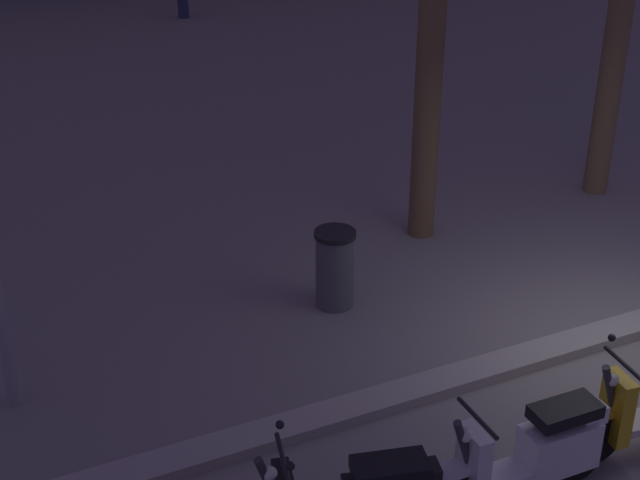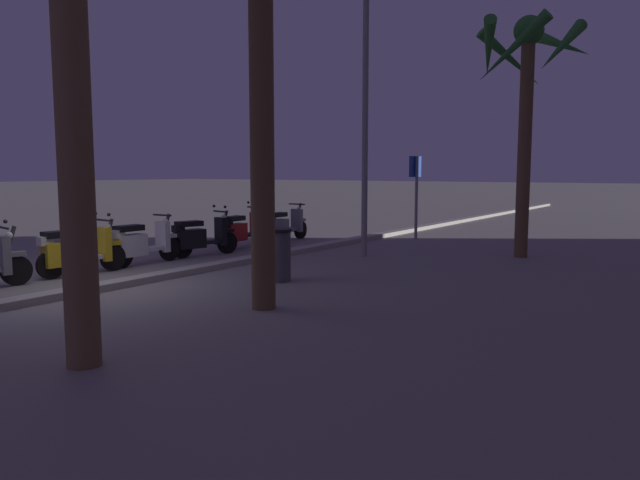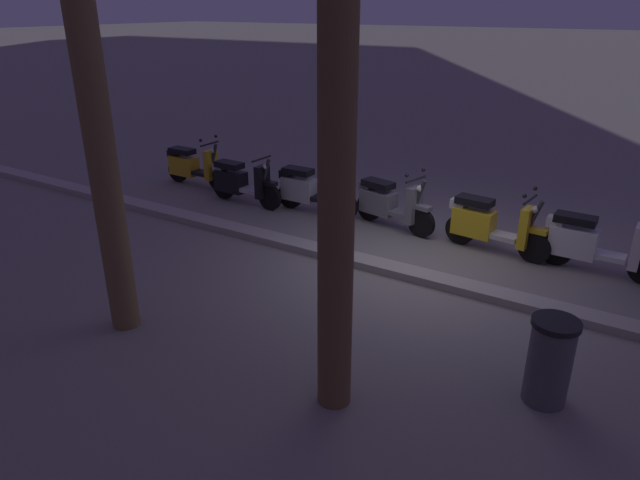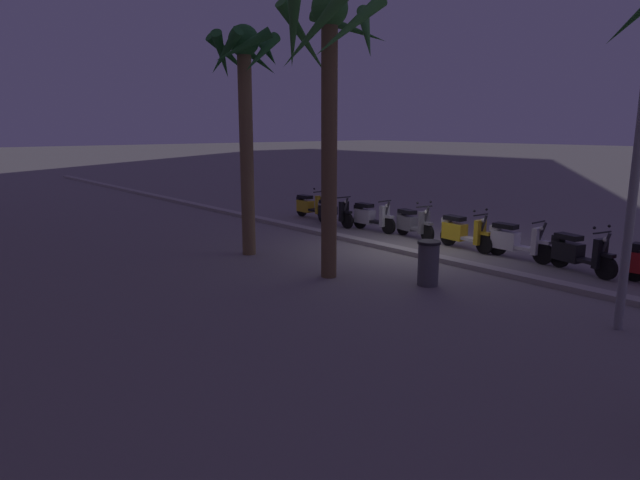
# 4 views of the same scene
# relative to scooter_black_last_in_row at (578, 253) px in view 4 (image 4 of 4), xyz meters

# --- Properties ---
(ground_plane) EXTENTS (200.00, 200.00, 0.00)m
(ground_plane) POSITION_rel_scooter_black_last_in_row_xyz_m (3.97, 1.12, -0.45)
(ground_plane) COLOR gray
(curb_strip) EXTENTS (60.00, 0.36, 0.12)m
(curb_strip) POSITION_rel_scooter_black_last_in_row_xyz_m (3.97, 1.54, -0.39)
(curb_strip) COLOR #ADA89E
(curb_strip) RESTS_ON ground
(scooter_black_last_in_row) EXTENTS (1.72, 0.72, 1.17)m
(scooter_black_last_in_row) POSITION_rel_scooter_black_last_in_row_xyz_m (0.00, 0.00, 0.00)
(scooter_black_last_in_row) COLOR black
(scooter_black_last_in_row) RESTS_ON ground
(scooter_white_mid_centre) EXTENTS (1.79, 0.56, 1.04)m
(scooter_white_mid_centre) POSITION_rel_scooter_black_last_in_row_xyz_m (1.64, -0.10, 0.01)
(scooter_white_mid_centre) COLOR black
(scooter_white_mid_centre) RESTS_ON ground
(scooter_yellow_lead_nearest) EXTENTS (1.79, 0.57, 1.17)m
(scooter_yellow_lead_nearest) POSITION_rel_scooter_black_last_in_row_xyz_m (3.21, -0.07, 0.01)
(scooter_yellow_lead_nearest) COLOR black
(scooter_yellow_lead_nearest) RESTS_ON ground
(scooter_grey_far_back) EXTENTS (1.70, 0.69, 1.17)m
(scooter_grey_far_back) POSITION_rel_scooter_black_last_in_row_xyz_m (5.09, -0.21, -0.01)
(scooter_grey_far_back) COLOR black
(scooter_grey_far_back) RESTS_ON ground
(scooter_silver_gap_after_mid) EXTENTS (1.79, 0.56, 1.04)m
(scooter_silver_gap_after_mid) POSITION_rel_scooter_black_last_in_row_xyz_m (6.74, -0.11, 0.00)
(scooter_silver_gap_after_mid) COLOR black
(scooter_silver_gap_after_mid) RESTS_ON ground
(scooter_black_mid_front) EXTENTS (1.77, 0.56, 1.04)m
(scooter_black_mid_front) POSITION_rel_scooter_black_last_in_row_xyz_m (8.27, 0.17, -0.01)
(scooter_black_mid_front) COLOR black
(scooter_black_mid_front) RESTS_ON ground
(scooter_yellow_second_in_line) EXTENTS (1.75, 0.56, 1.17)m
(scooter_yellow_second_in_line) POSITION_rel_scooter_black_last_in_row_xyz_m (10.01, -0.24, -0.01)
(scooter_yellow_second_in_line) COLOR black
(scooter_yellow_second_in_line) RESTS_ON ground
(palm_tree_far_corner) EXTENTS (2.47, 2.50, 6.02)m
(palm_tree_far_corner) POSITION_rel_scooter_black_last_in_row_xyz_m (3.38, 4.64, 4.04)
(palm_tree_far_corner) COLOR brown
(palm_tree_far_corner) RESTS_ON ground
(palm_tree_mid_walkway) EXTENTS (1.96, 1.95, 5.74)m
(palm_tree_mid_walkway) POSITION_rel_scooter_black_last_in_row_xyz_m (6.43, 4.76, 3.85)
(palm_tree_mid_walkway) COLOR olive
(palm_tree_mid_walkway) RESTS_ON ground
(litter_bin) EXTENTS (0.48, 0.48, 0.95)m
(litter_bin) POSITION_rel_scooter_black_last_in_row_xyz_m (1.53, 3.48, 0.03)
(litter_bin) COLOR #56565B
(litter_bin) RESTS_ON ground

